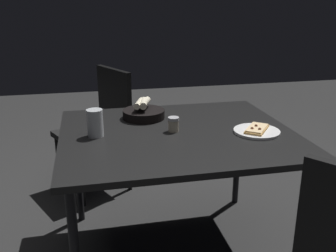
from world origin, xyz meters
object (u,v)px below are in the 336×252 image
(dining_table, at_px, (177,142))
(beer_glass, at_px, (95,124))
(pizza_plate, at_px, (257,131))
(pepper_shaker, at_px, (173,125))
(chair_near, at_px, (101,122))
(bread_basket, at_px, (143,112))

(dining_table, relative_size, beer_glass, 8.66)
(pizza_plate, bearing_deg, dining_table, -14.84)
(dining_table, bearing_deg, pizza_plate, 165.16)
(pizza_plate, relative_size, pepper_shaker, 3.08)
(beer_glass, distance_m, pepper_shaker, 0.39)
(pepper_shaker, height_order, chair_near, chair_near)
(pizza_plate, relative_size, beer_glass, 1.71)
(pizza_plate, height_order, bread_basket, bread_basket)
(beer_glass, xyz_separation_m, pepper_shaker, (-0.39, 0.01, -0.03))
(beer_glass, relative_size, pepper_shaker, 1.80)
(bread_basket, distance_m, pepper_shaker, 0.28)
(dining_table, height_order, pepper_shaker, pepper_shaker)
(beer_glass, height_order, chair_near, chair_near)
(pepper_shaker, distance_m, chair_near, 0.98)
(pizza_plate, bearing_deg, pepper_shaker, -14.95)
(beer_glass, bearing_deg, chair_near, -93.66)
(bread_basket, xyz_separation_m, pepper_shaker, (-0.12, 0.25, -0.00))
(chair_near, bearing_deg, bread_basket, 108.73)
(dining_table, relative_size, pizza_plate, 5.06)
(beer_glass, xyz_separation_m, chair_near, (-0.06, -0.88, -0.28))
(pizza_plate, bearing_deg, bread_basket, -34.74)
(pepper_shaker, xyz_separation_m, chair_near, (0.33, -0.89, -0.25))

